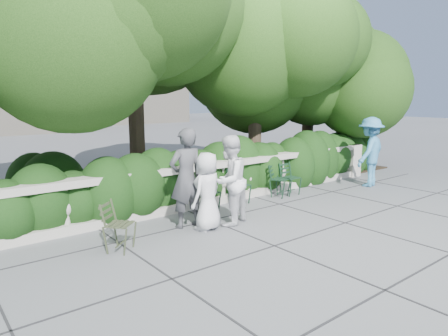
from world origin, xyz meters
TOP-DOWN VIEW (x-y plane):
  - ground at (0.00, 0.00)m, footprint 90.00×90.00m
  - balustrade at (0.00, 1.80)m, footprint 12.00×0.44m
  - shrub_hedge at (0.00, 3.00)m, footprint 15.00×2.60m
  - tree_canopy at (0.69, 3.19)m, footprint 15.04×6.52m
  - chair_c at (-0.18, 1.12)m, footprint 0.57×0.60m
  - chair_d at (2.07, 1.16)m, footprint 0.58×0.60m
  - chair_e at (0.80, 1.28)m, footprint 0.47×0.51m
  - chair_f at (2.38, 1.13)m, footprint 0.44×0.48m
  - chair_weathered at (-2.52, 0.31)m, footprint 0.65×0.65m
  - person_businessman at (-0.87, 0.40)m, footprint 0.83×0.68m
  - person_woman_grey at (-1.09, 0.77)m, footprint 0.72×0.50m
  - person_casual_man at (-0.34, 0.40)m, footprint 1.05×0.95m
  - person_older_blue at (4.89, 0.63)m, footprint 1.36×0.94m

SIDE VIEW (x-z plane):
  - ground at x=0.00m, z-range 0.00..0.00m
  - shrub_hedge at x=0.00m, z-range -0.85..0.85m
  - chair_c at x=-0.18m, z-range -0.42..0.42m
  - chair_d at x=2.07m, z-range -0.42..0.42m
  - chair_e at x=0.80m, z-range -0.42..0.42m
  - chair_f at x=2.38m, z-range -0.42..0.42m
  - chair_weathered at x=-2.52m, z-range -0.42..0.42m
  - balustrade at x=0.00m, z-range -0.01..0.99m
  - person_businessman at x=-0.87m, z-range 0.00..1.47m
  - person_casual_man at x=-0.34m, z-range 0.00..1.76m
  - person_woman_grey at x=-1.09m, z-range 0.00..1.91m
  - person_older_blue at x=4.89m, z-range 0.00..1.93m
  - tree_canopy at x=0.69m, z-range 0.57..7.35m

